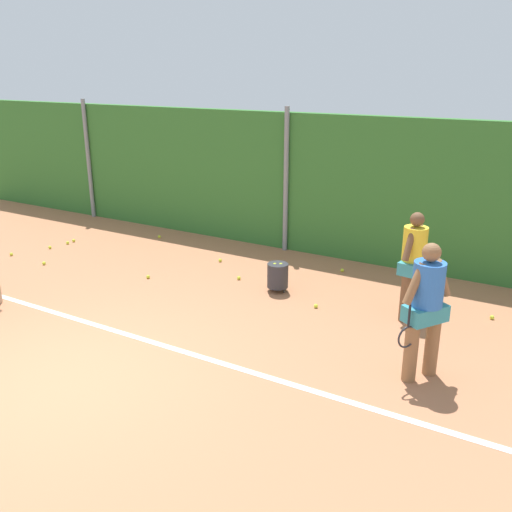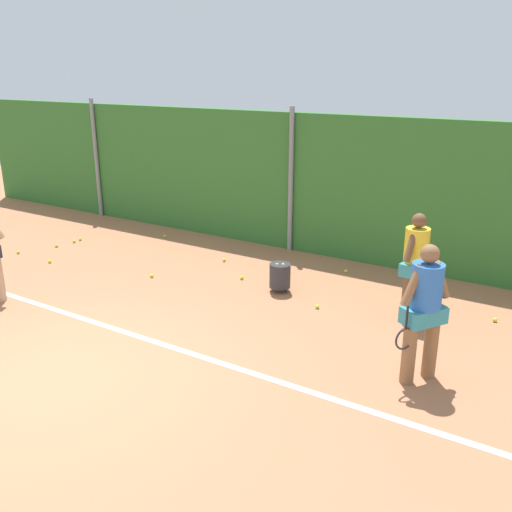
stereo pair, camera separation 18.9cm
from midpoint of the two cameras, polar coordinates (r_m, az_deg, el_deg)
name	(u,v)px [view 1 (the left image)]	position (r m, az deg, el deg)	size (l,w,h in m)	color
ground_plane	(158,324)	(8.55, -10.67, -6.84)	(29.72, 29.72, 0.00)	#B2704C
hedge_fence_backdrop	(290,183)	(11.54, 3.01, 7.54)	(19.32, 0.25, 2.82)	#33702D
fence_post_left	(88,159)	(14.77, -17.18, 9.45)	(0.10, 0.10, 2.95)	gray
fence_post_center	(286,181)	(11.38, 2.61, 7.71)	(0.10, 0.10, 2.95)	gray
court_baseline_paint	(135,337)	(8.21, -12.99, -8.09)	(14.12, 0.10, 0.01)	white
player_midcourt	(426,305)	(6.89, 16.29, -4.83)	(0.53, 0.72, 1.74)	#8C603D
player_backcourt_far	(413,260)	(8.57, 15.25, -0.38)	(0.36, 0.69, 1.66)	brown
ball_hopper	(278,275)	(9.48, 1.67, -1.99)	(0.36, 0.36, 0.51)	#2D2D33
tennis_ball_0	(220,260)	(11.02, -4.19, -0.44)	(0.07, 0.07, 0.07)	#CCDB33
tennis_ball_2	(44,263)	(11.63, -21.38, -0.69)	(0.07, 0.07, 0.07)	#CCDB33
tennis_ball_3	(316,306)	(8.96, 5.57, -5.13)	(0.07, 0.07, 0.07)	#CCDB33
tennis_ball_4	(239,278)	(10.08, -2.31, -2.27)	(0.07, 0.07, 0.07)	#CCDB33
tennis_ball_6	(11,254)	(12.45, -24.23, 0.17)	(0.07, 0.07, 0.07)	#CCDB33
tennis_ball_7	(68,243)	(12.82, -19.18, 1.29)	(0.07, 0.07, 0.07)	#CCDB33
tennis_ball_8	(492,317)	(9.22, 22.53, -5.84)	(0.07, 0.07, 0.07)	#CCDB33
tennis_ball_9	(159,237)	(12.75, -10.32, 1.96)	(0.07, 0.07, 0.07)	#CCDB33
tennis_ball_10	(74,241)	(12.94, -18.61, 1.51)	(0.07, 0.07, 0.07)	#CCDB33
tennis_ball_11	(148,277)	(10.34, -11.53, -2.10)	(0.07, 0.07, 0.07)	#CCDB33
tennis_ball_12	(50,247)	(12.62, -20.81, 0.84)	(0.07, 0.07, 0.07)	#CCDB33
tennis_ball_13	(342,270)	(10.57, 8.34, -1.46)	(0.07, 0.07, 0.07)	#CCDB33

